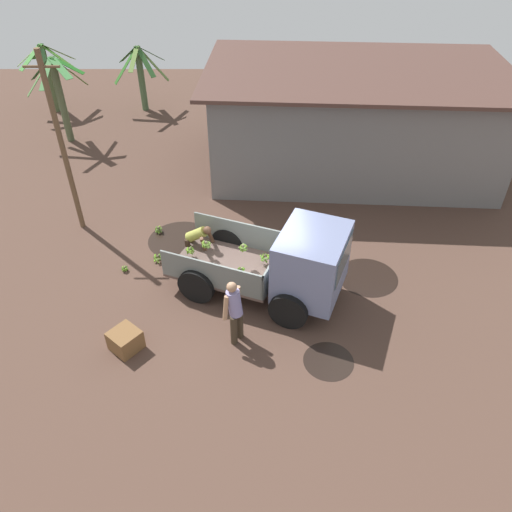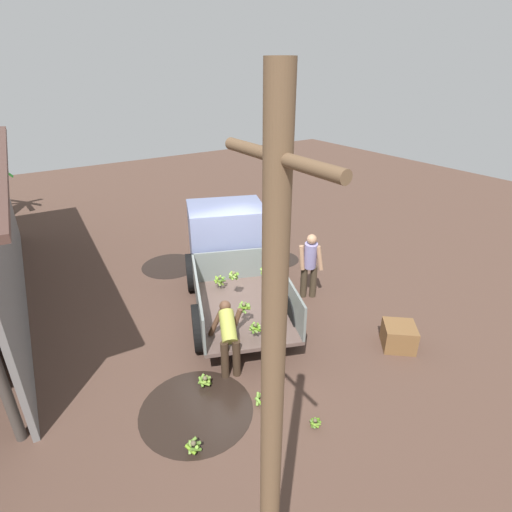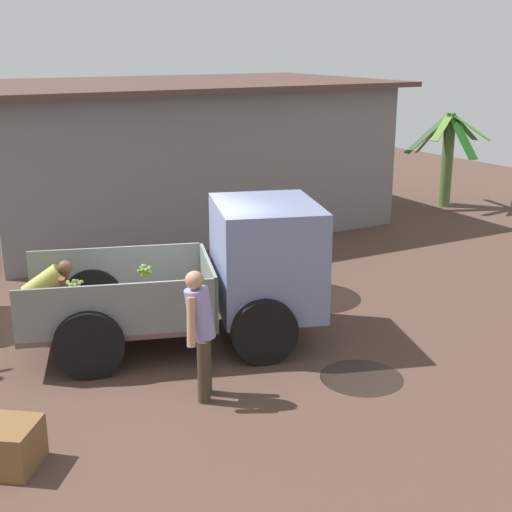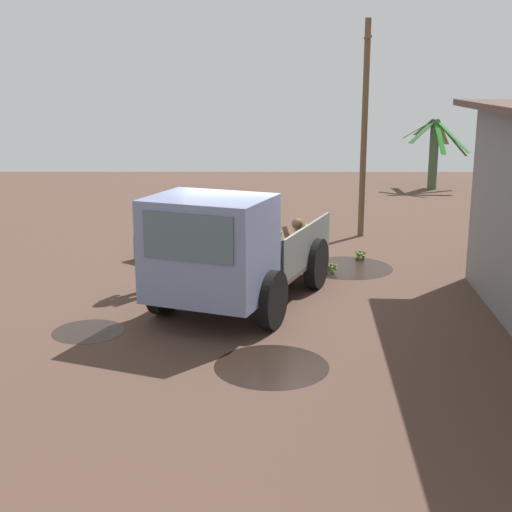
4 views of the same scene
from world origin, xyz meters
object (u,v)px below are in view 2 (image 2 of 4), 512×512
Objects in this scene: banana_bunch_on_ground_1 at (315,422)px; wooden_crate_0 at (399,336)px; banana_bunch_on_ground_3 at (205,381)px; person_foreground_visitor at (310,263)px; utility_pole at (271,457)px; person_worker_loading at (228,335)px; banana_bunch_on_ground_2 at (263,399)px; banana_bunch_on_ground_0 at (194,446)px; cargo_truck at (229,249)px.

wooden_crate_0 is at bearing -77.49° from banana_bunch_on_ground_1.
banana_bunch_on_ground_3 is (1.82, 1.08, 0.03)m from banana_bunch_on_ground_1.
wooden_crate_0 is (-2.56, -0.29, -0.71)m from person_foreground_visitor.
person_worker_loading is at bearing -24.72° from utility_pole.
person_foreground_visitor is 4.16m from banana_bunch_on_ground_1.
person_foreground_visitor is at bearing -43.58° from utility_pole.
banana_bunch_on_ground_1 is at bearing -153.09° from banana_bunch_on_ground_2.
banana_bunch_on_ground_0 is at bearing 70.33° from banana_bunch_on_ground_1.
utility_pole reaches higher than banana_bunch_on_ground_3.
person_foreground_visitor is at bearing -69.24° from banana_bunch_on_ground_3.
banana_bunch_on_ground_2 is at bearing -157.62° from person_worker_loading.
person_worker_loading is at bearing -35.03° from person_foreground_visitor.
wooden_crate_0 is at bearing -135.12° from cargo_truck.
person_foreground_visitor is 3.21m from person_worker_loading.
person_worker_loading is at bearing 12.71° from banana_bunch_on_ground_1.
banana_bunch_on_ground_3 is 4.08m from wooden_crate_0.
wooden_crate_0 is (-4.00, -1.73, -0.89)m from cargo_truck.
banana_bunch_on_ground_0 is 1.98m from banana_bunch_on_ground_1.
cargo_truck reaches higher than banana_bunch_on_ground_0.
banana_bunch_on_ground_1 is (-4.63, 1.09, -1.06)m from cargo_truck.
cargo_truck is 4.45m from wooden_crate_0.
banana_bunch_on_ground_0 is 0.89× the size of banana_bunch_on_ground_3.
utility_pole is at bearing 174.34° from cargo_truck.
person_foreground_visitor is at bearing -52.13° from banana_bunch_on_ground_2.
person_foreground_visitor is (-1.44, -1.44, -0.18)m from cargo_truck.
utility_pole is 4.61m from banana_bunch_on_ground_3.
utility_pole is at bearing 115.64° from wooden_crate_0.
banana_bunch_on_ground_3 is at bearing -33.98° from banana_bunch_on_ground_0.
cargo_truck is 2.05m from person_foreground_visitor.
cargo_truck reaches higher than person_foreground_visitor.
person_worker_loading is 2.18m from banana_bunch_on_ground_1.
banana_bunch_on_ground_1 is 0.98m from banana_bunch_on_ground_2.
wooden_crate_0 is (-0.25, -3.26, 0.14)m from banana_bunch_on_ground_2.
banana_bunch_on_ground_2 is 1.13× the size of banana_bunch_on_ground_3.
banana_bunch_on_ground_2 is (-1.14, -0.01, -0.65)m from person_worker_loading.
person_foreground_visitor reaches higher than person_worker_loading.
banana_bunch_on_ground_2 is (0.88, 0.44, 0.03)m from banana_bunch_on_ground_1.
person_foreground_visitor is (4.97, -4.73, -1.80)m from utility_pole.
person_worker_loading is 6.08× the size of banana_bunch_on_ground_1.
person_foreground_visitor is at bearing -60.11° from banana_bunch_on_ground_0.
banana_bunch_on_ground_1 is (-2.02, -0.45, -0.68)m from person_worker_loading.
person_worker_loading is 0.93m from banana_bunch_on_ground_3.
banana_bunch_on_ground_2 is 1.14m from banana_bunch_on_ground_3.
banana_bunch_on_ground_3 is at bearing 129.40° from person_worker_loading.
banana_bunch_on_ground_2 is at bearing 179.31° from cargo_truck.
cargo_truck is at bearing -101.52° from person_foreground_visitor.
utility_pole is 4.15m from banana_bunch_on_ground_2.
banana_bunch_on_ground_1 is (1.78, -2.20, -2.68)m from utility_pole.
person_worker_loading is (-2.61, 1.54, -0.38)m from cargo_truck.
banana_bunch_on_ground_0 is at bearing 146.02° from banana_bunch_on_ground_3.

